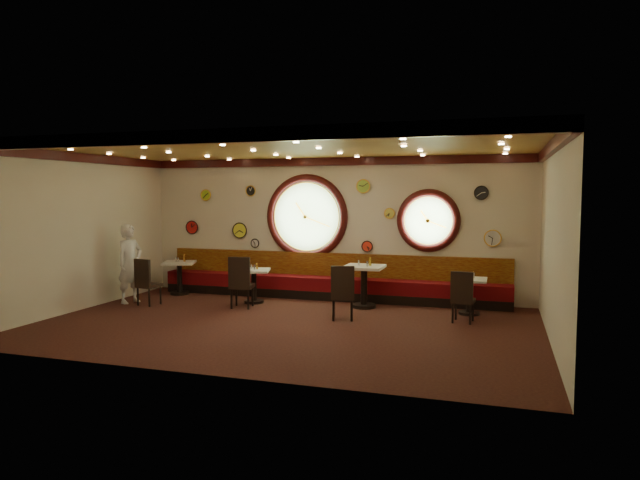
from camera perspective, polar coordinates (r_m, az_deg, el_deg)
The scene contains 50 objects.
floor at distance 10.50m, azimuth -3.54°, elevation -8.47°, with size 9.00×6.00×0.00m, color black.
ceiling at distance 10.26m, azimuth -3.62°, elevation 9.22°, with size 9.00×6.00×0.02m, color #B18031.
wall_back at distance 13.09m, azimuth 1.17°, elevation 1.22°, with size 9.00×0.02×3.20m, color beige.
wall_front at distance 7.54m, azimuth -11.84°, elevation -1.38°, with size 9.00×0.02×3.20m, color beige.
wall_left at distance 12.59m, azimuth -23.04°, elevation 0.72°, with size 0.02×6.00×3.20m, color beige.
wall_right at distance 9.60m, azimuth 22.35°, elevation -0.36°, with size 0.02×6.00×3.20m, color beige.
molding_back at distance 13.04m, azimuth 1.12°, elevation 7.84°, with size 9.00×0.10×0.18m, color #340A09.
molding_front at distance 7.58m, azimuth -11.84°, elevation 10.08°, with size 9.00×0.10×0.18m, color #340A09.
molding_left at distance 12.56m, azimuth -23.09°, elevation 7.60°, with size 0.10×6.00×0.18m, color #340A09.
molding_right at distance 9.59m, azimuth 22.33°, elevation 8.67°, with size 0.10×6.00×0.18m, color #340A09.
banquette_base at distance 13.00m, azimuth 0.81°, elevation -5.47°, with size 8.00×0.55×0.20m, color black.
banquette_seat at distance 12.96m, azimuth 0.81°, elevation -4.38°, with size 8.00×0.55×0.30m, color #57070D.
banquette_back at distance 13.11m, azimuth 1.09°, elevation -2.51°, with size 8.00×0.10×0.55m, color #5D1307.
porthole_left_glass at distance 13.25m, azimuth -1.33°, elevation 2.34°, with size 1.66×1.66×0.02m, color #84AB66.
porthole_left_frame at distance 13.24m, azimuth -1.35°, elevation 2.34°, with size 1.98×1.98×0.18m, color #340A09.
porthole_left_ring at distance 13.21m, azimuth -1.39°, elevation 2.33°, with size 1.61×1.61×0.03m, color gold.
porthole_right_glass at distance 12.63m, azimuth 10.79°, elevation 1.92°, with size 1.10×1.10×0.02m, color #84AB66.
porthole_right_frame at distance 12.61m, azimuth 10.78°, elevation 1.92°, with size 1.38×1.38×0.18m, color #340A09.
porthole_right_ring at distance 12.58m, azimuth 10.76°, elevation 1.91°, with size 1.09×1.09×0.03m, color gold.
wall_clock_0 at distance 14.27m, azimuth -11.33°, elevation 4.42°, with size 0.26×0.26×0.03m, color #8BB223.
wall_clock_1 at distance 13.88m, azimuth -8.02°, elevation 0.95°, with size 0.36×0.36×0.03m, color yellow.
wall_clock_2 at distance 12.84m, azimuth 4.35°, elevation 5.38°, with size 0.30×0.30×0.03m, color #90C13C.
wall_clock_3 at distance 12.50m, azimuth 15.84°, elevation 4.55°, with size 0.28×0.28×0.03m, color black.
wall_clock_4 at distance 12.53m, azimuth 16.89°, elevation 0.18°, with size 0.34×0.34×0.03m, color silver.
wall_clock_5 at distance 12.87m, azimuth 4.75°, elevation -0.64°, with size 0.24×0.24×0.03m, color red.
wall_clock_6 at distance 13.73m, azimuth -6.93°, elevation 4.89°, with size 0.24×0.24×0.03m, color black.
wall_clock_7 at distance 14.49m, azimuth -12.67°, elevation 1.24°, with size 0.32×0.32×0.03m, color red.
wall_clock_8 at distance 12.72m, azimuth 6.97°, elevation 2.66°, with size 0.22×0.22×0.03m, color gold.
wall_clock_9 at distance 13.74m, azimuth -6.50°, elevation -0.32°, with size 0.20×0.20×0.03m, color white.
table_a at distance 13.93m, azimuth -13.88°, elevation -3.30°, with size 0.91×0.91×0.78m.
table_b at distance 12.55m, azimuth -6.63°, elevation -4.17°, with size 0.84×0.84×0.74m.
table_c at distance 11.99m, azimuth 4.43°, elevation -4.12°, with size 0.81×0.81×0.88m.
table_d at distance 11.66m, azimuth 14.72°, elevation -5.02°, with size 0.66×0.66×0.72m.
chair_a at distance 12.70m, azimuth -17.03°, elevation -3.74°, with size 0.49×0.49×0.62m.
chair_b at distance 11.95m, azimuth -7.94°, elevation -3.87°, with size 0.52×0.52×0.67m.
chair_c at distance 10.74m, azimuth 2.28°, elevation -4.92°, with size 0.53×0.53×0.64m.
chair_d at distance 10.83m, azimuth 14.06°, elevation -5.21°, with size 0.44×0.44×0.60m.
condiment_a_salt at distance 13.94m, azimuth -14.18°, elevation -1.87°, with size 0.04×0.04×0.11m, color silver.
condiment_b_salt at distance 12.64m, azimuth -6.86°, elevation -2.66°, with size 0.03×0.03×0.09m, color silver.
condiment_c_salt at distance 11.98m, azimuth 3.90°, elevation -2.29°, with size 0.04×0.04×0.11m, color silver.
condiment_d_salt at distance 11.71m, azimuth 14.22°, elevation -3.40°, with size 0.04×0.04×0.10m, color silver.
condiment_a_pepper at distance 13.93m, azimuth -13.98°, elevation -1.91°, with size 0.03×0.03×0.10m, color silver.
condiment_b_pepper at distance 12.42m, azimuth -6.56°, elevation -2.73°, with size 0.04×0.04×0.11m, color silver.
condiment_c_pepper at distance 11.82m, azimuth 4.75°, elevation -2.37°, with size 0.04×0.04×0.11m, color silver.
condiment_d_pepper at distance 11.64m, azimuth 15.11°, elevation -3.45°, with size 0.04×0.04×0.11m, color silver.
condiment_a_bottle at distance 13.88m, azimuth -13.40°, elevation -1.76°, with size 0.05×0.05×0.17m, color gold.
condiment_b_bottle at distance 12.51m, azimuth -6.31°, elevation -2.60°, with size 0.04×0.04×0.14m, color gold.
condiment_c_bottle at distance 11.94m, azimuth 5.04°, elevation -2.15°, with size 0.06×0.06×0.18m, color gold.
condiment_d_bottle at distance 11.64m, azimuth 15.07°, elevation -3.38°, with size 0.04×0.04×0.14m, color gold.
waiter at distance 13.12m, azimuth -18.48°, elevation -2.24°, with size 0.63×0.41×1.72m, color silver.
Camera 1 is at (3.70, -9.53, 2.37)m, focal length 32.00 mm.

